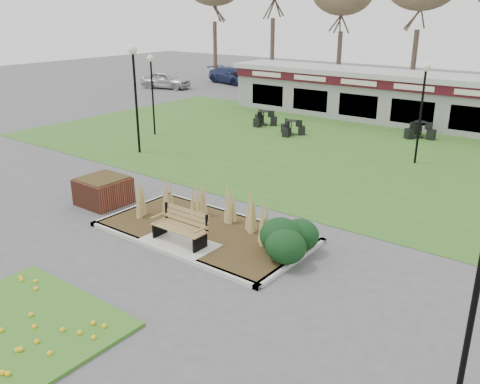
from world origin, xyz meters
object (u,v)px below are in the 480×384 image
Objects in this scene: food_pavilion at (422,100)px; bistro_set_a at (263,120)px; lamp_post_far_left at (152,77)px; bistro_set_d at (419,132)px; lamp_post_far_right at (423,91)px; brick_planter at (103,191)px; park_bench at (181,226)px; car_silver at (166,80)px; lamp_post_mid_left at (134,76)px; bistro_set_b at (291,130)px; car_blue at (231,75)px; car_black at (250,78)px.

bistro_set_a is (-7.15, -5.40, -1.18)m from food_pavilion.
bistro_set_d is at bearing 34.32° from lamp_post_far_left.
brick_planter is at bearing -121.16° from lamp_post_far_right.
park_bench is 1.11× the size of bistro_set_a.
lamp_post_far_right is 26.02m from car_silver.
car_silver is at bearing 169.28° from bistro_set_d.
bistro_set_d is (-1.44, 4.67, -2.81)m from lamp_post_far_right.
lamp_post_far_right reaches higher than car_silver.
bistro_set_a is at bearing -163.38° from bistro_set_d.
bistro_set_a is (1.25, 8.34, -3.25)m from lamp_post_mid_left.
bistro_set_a is 8.52m from bistro_set_d.
bistro_set_d reaches higher than bistro_set_a.
bistro_set_a is 2.73m from bistro_set_b.
car_blue is (-12.22, 12.44, 0.42)m from bistro_set_a.
lamp_post_far_left is 0.85× the size of car_blue.
car_blue is at bearing 125.91° from park_bench.
car_black reaches higher than brick_planter.
bistro_set_d is (8.16, 2.44, 0.01)m from bistro_set_a.
lamp_post_mid_left is 1.16× the size of car_silver.
bistro_set_b is at bearing -22.58° from bistro_set_a.
lamp_post_far_left is at bearing -134.10° from food_pavilion.
lamp_post_far_left is at bearing -141.02° from car_blue.
lamp_post_far_right is 13.29m from lamp_post_far_left.
car_black reaches higher than park_bench.
car_silver reaches higher than park_bench.
park_bench is 31.86m from car_black.
car_blue is (-21.82, 14.67, -2.41)m from lamp_post_far_right.
park_bench is 1.18× the size of bistro_set_b.
brick_planter is 0.06× the size of food_pavilion.
bistro_set_b is 0.29× the size of car_blue.
lamp_post_far_left is at bearing -145.68° from bistro_set_d.
park_bench is at bearing -9.69° from brick_planter.
food_pavilion reaches higher than car_blue.
lamp_post_far_right is 1.03× the size of lamp_post_far_left.
bistro_set_a is at bearing -142.94° from food_pavilion.
car_black is (-19.75, 14.67, -2.48)m from lamp_post_far_right.
food_pavilion is at bearing -117.98° from car_black.
lamp_post_mid_left reaches higher than car_blue.
lamp_post_far_right is at bearing 13.75° from lamp_post_far_left.
lamp_post_mid_left reaches higher than bistro_set_d.
lamp_post_far_left is 1.08× the size of car_black.
lamp_post_far_right is 7.72m from bistro_set_b.
bistro_set_d is at bearing -103.70° from car_blue.
car_blue is at bearing 153.87° from bistro_set_d.
lamp_post_far_right is at bearing -111.49° from car_blue.
car_blue is (-14.74, 13.48, 0.43)m from bistro_set_b.
car_black is at bearing 133.21° from bistro_set_b.
lamp_post_mid_left reaches higher than car_black.
brick_planter is 7.26m from lamp_post_mid_left.
lamp_post_mid_left is (-8.40, -13.74, 2.07)m from food_pavilion.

